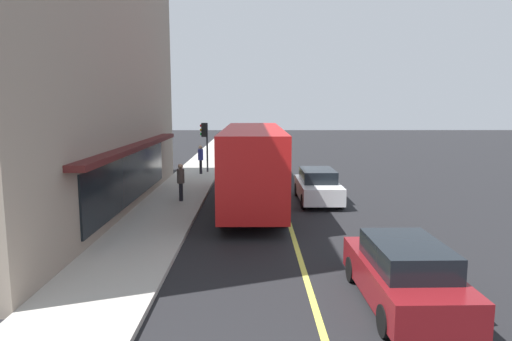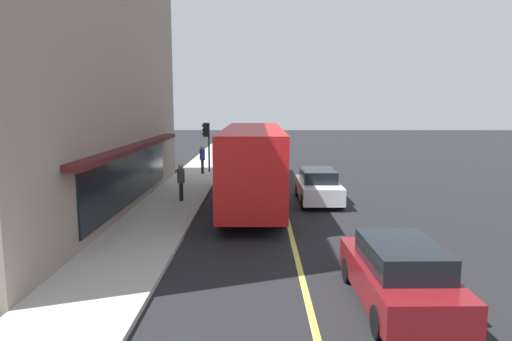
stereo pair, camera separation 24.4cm
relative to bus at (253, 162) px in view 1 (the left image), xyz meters
name	(u,v)px [view 1 (the left image)]	position (x,y,z in m)	size (l,w,h in m)	color
ground	(281,197)	(1.87, -1.39, -1.99)	(120.00, 120.00, 0.00)	black
sidewalk	(178,196)	(1.87, 3.70, -1.91)	(80.00, 2.80, 0.15)	#B2ADA3
lane_centre_stripe	(281,197)	(1.87, -1.39, -1.98)	(36.00, 0.16, 0.01)	#D8D14C
storefront_building	(20,52)	(-1.24, 9.43, 4.64)	(19.66, 9.29, 13.27)	gray
bus	(253,162)	(0.00, 0.00, 0.00)	(11.13, 2.61, 3.50)	red
traffic_light	(205,136)	(9.44, 3.15, 0.55)	(0.30, 0.52, 3.20)	#2D2D33
car_maroon	(404,274)	(-10.44, -3.40, -1.24)	(4.33, 1.92, 1.52)	maroon
car_white	(318,186)	(0.78, -3.03, -1.24)	(4.30, 1.87, 1.52)	white
pedestrian_waiting	(201,157)	(8.59, 3.34, -0.73)	(0.34, 0.34, 1.82)	black
pedestrian_by_curb	(181,179)	(0.28, 3.30, -0.81)	(0.34, 0.34, 1.71)	black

